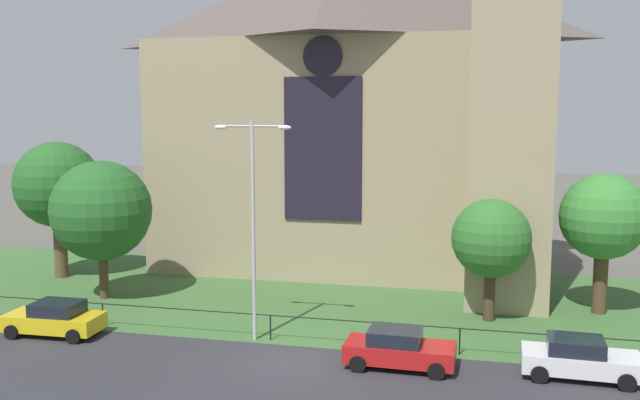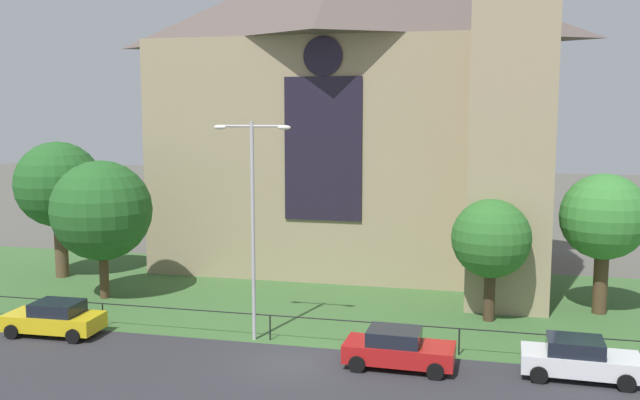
% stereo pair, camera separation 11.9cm
% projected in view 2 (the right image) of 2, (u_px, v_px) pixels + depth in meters
% --- Properties ---
extents(ground, '(160.00, 160.00, 0.00)m').
position_uv_depth(ground, '(340.00, 297.00, 36.89)').
color(ground, '#56544C').
extents(road_asphalt, '(120.00, 8.00, 0.01)m').
position_uv_depth(road_asphalt, '(273.00, 382.00, 25.30)').
color(road_asphalt, '#2D2D33').
rests_on(road_asphalt, ground).
extents(grass_verge, '(120.00, 20.00, 0.01)m').
position_uv_depth(grass_verge, '(332.00, 307.00, 34.96)').
color(grass_verge, '#3D6633').
rests_on(grass_verge, ground).
extents(church_building, '(23.20, 16.20, 26.00)m').
position_uv_depth(church_building, '(355.00, 104.00, 43.46)').
color(church_building, tan).
rests_on(church_building, ground).
extents(iron_railing, '(32.05, 0.07, 1.13)m').
position_uv_depth(iron_railing, '(270.00, 318.00, 29.87)').
color(iron_railing, black).
rests_on(iron_railing, ground).
extents(tree_left_near, '(5.21, 5.21, 7.29)m').
position_uv_depth(tree_left_near, '(101.00, 211.00, 36.15)').
color(tree_left_near, '#4C3823').
rests_on(tree_left_near, ground).
extents(tree_left_far, '(5.02, 5.02, 8.06)m').
position_uv_depth(tree_left_far, '(58.00, 185.00, 40.76)').
color(tree_left_far, brown).
rests_on(tree_left_far, ground).
extents(tree_right_far, '(4.16, 4.16, 6.86)m').
position_uv_depth(tree_right_far, '(604.00, 218.00, 33.38)').
color(tree_right_far, '#4C3823').
rests_on(tree_right_far, ground).
extents(tree_right_near, '(3.69, 3.69, 5.78)m').
position_uv_depth(tree_right_near, '(491.00, 239.00, 32.31)').
color(tree_right_near, '#423021').
rests_on(tree_right_near, ground).
extents(streetlamp_near, '(3.37, 0.26, 9.39)m').
position_uv_depth(streetlamp_near, '(253.00, 205.00, 29.31)').
color(streetlamp_near, '#B2B2B7').
rests_on(streetlamp_near, ground).
extents(parked_car_yellow, '(4.24, 2.11, 1.51)m').
position_uv_depth(parked_car_yellow, '(55.00, 318.00, 30.61)').
color(parked_car_yellow, gold).
rests_on(parked_car_yellow, ground).
extents(parked_car_red, '(4.24, 2.11, 1.51)m').
position_uv_depth(parked_car_red, '(398.00, 349.00, 26.71)').
color(parked_car_red, '#B21919').
rests_on(parked_car_red, ground).
extents(parked_car_white, '(4.26, 2.14, 1.51)m').
position_uv_depth(parked_car_white, '(579.00, 359.00, 25.62)').
color(parked_car_white, silver).
rests_on(parked_car_white, ground).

